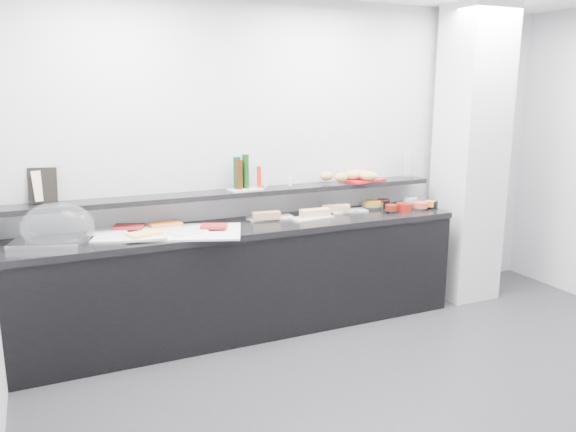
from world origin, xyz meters
name	(u,v)px	position (x,y,z in m)	size (l,w,h in m)	color
ground	(451,415)	(0.00, 0.00, 0.00)	(5.00, 5.00, 0.00)	#2D2D30
back_wall	(309,160)	(0.00, 2.00, 1.35)	(5.00, 0.02, 2.70)	silver
column	(470,156)	(1.50, 1.65, 1.35)	(0.50, 0.50, 2.70)	silver
buffet_cabinet	(248,281)	(-0.70, 1.70, 0.42)	(3.60, 0.60, 0.85)	black
counter_top	(247,228)	(-0.70, 1.70, 0.88)	(3.62, 0.62, 0.05)	black
wall_shelf	(239,193)	(-0.70, 1.88, 1.13)	(3.60, 0.25, 0.04)	black
cloche_base	(49,242)	(-2.17, 1.70, 0.92)	(0.47, 0.31, 0.04)	silver
cloche_dome	(58,227)	(-2.10, 1.69, 1.03)	(0.50, 0.33, 0.34)	white
linen_runner	(170,233)	(-1.33, 1.67, 0.91)	(1.06, 0.50, 0.01)	silver
platter_meat_a	(108,232)	(-1.75, 1.83, 0.92)	(0.28, 0.19, 0.01)	white
food_meat_a	(129,227)	(-1.60, 1.85, 0.94)	(0.22, 0.14, 0.02)	maroon
platter_salmon	(160,227)	(-1.37, 1.82, 0.92)	(0.32, 0.21, 0.01)	silver
food_salmon	(165,224)	(-1.32, 1.82, 0.94)	(0.24, 0.15, 0.02)	orange
platter_cheese	(147,237)	(-1.52, 1.55, 0.92)	(0.29, 0.19, 0.01)	white
food_cheese	(144,234)	(-1.53, 1.58, 0.94)	(0.23, 0.15, 0.02)	#F4CD5F
platter_meat_b	(188,232)	(-1.21, 1.58, 0.92)	(0.26, 0.17, 0.01)	white
food_meat_b	(214,226)	(-1.00, 1.60, 0.94)	(0.20, 0.13, 0.02)	maroon
sandwich_plate_left	(271,218)	(-0.44, 1.83, 0.91)	(0.38, 0.16, 0.01)	white
sandwich_food_left	(266,215)	(-0.50, 1.77, 0.94)	(0.23, 0.09, 0.06)	tan
tongs_left	(256,219)	(-0.60, 1.77, 0.92)	(0.01, 0.01, 0.16)	#B4B7BC
sandwich_plate_mid	(312,218)	(-0.13, 1.68, 0.91)	(0.36, 0.15, 0.01)	silver
sandwich_food_mid	(315,213)	(-0.09, 1.70, 0.94)	(0.25, 0.10, 0.06)	tan
tongs_mid	(323,216)	(-0.03, 1.65, 0.92)	(0.01, 0.01, 0.16)	#B8BAC0
sandwich_plate_right	(348,211)	(0.29, 1.80, 0.91)	(0.34, 0.14, 0.01)	silver
sandwich_food_right	(335,208)	(0.16, 1.80, 0.94)	(0.25, 0.09, 0.06)	tan
tongs_right	(353,212)	(0.27, 1.69, 0.92)	(0.01, 0.01, 0.16)	silver
bowl_glass_fruit	(373,206)	(0.53, 1.78, 0.94)	(0.19, 0.19, 0.07)	white
fill_glass_fruit	(372,203)	(0.57, 1.83, 0.95)	(0.15, 0.15, 0.05)	orange
bowl_black_jam	(383,204)	(0.68, 1.82, 0.94)	(0.12, 0.12, 0.07)	black
fill_black_jam	(383,202)	(0.68, 1.84, 0.95)	(0.12, 0.12, 0.05)	#55110C
bowl_glass_cream	(416,201)	(1.02, 1.79, 0.94)	(0.20, 0.20, 0.07)	white
fill_glass_cream	(410,200)	(0.97, 1.82, 0.95)	(0.13, 0.13, 0.05)	white
bowl_red_jam	(404,207)	(0.76, 1.62, 0.94)	(0.14, 0.14, 0.07)	maroon
fill_red_jam	(391,208)	(0.61, 1.60, 0.95)	(0.11, 0.11, 0.05)	#60160D
bowl_glass_salmon	(417,206)	(0.90, 1.61, 0.94)	(0.14, 0.14, 0.07)	white
fill_glass_salmon	(420,205)	(0.92, 1.59, 0.95)	(0.13, 0.13, 0.05)	#CB4D31
bowl_black_fruit	(432,205)	(1.06, 1.61, 0.94)	(0.11, 0.11, 0.07)	black
fill_black_fruit	(430,204)	(1.03, 1.61, 0.95)	(0.09, 0.09, 0.05)	orange
framed_print	(43,186)	(-2.17, 1.95, 1.28)	(0.20, 0.02, 0.26)	black
print_art	(44,186)	(-2.16, 1.95, 1.28)	(0.16, 0.00, 0.22)	beige
condiment_tray	(245,189)	(-0.65, 1.87, 1.16)	(0.27, 0.17, 0.01)	silver
bottle_green_a	(237,173)	(-0.70, 1.91, 1.29)	(0.06, 0.06, 0.26)	#0E3516
bottle_brown	(239,175)	(-0.70, 1.87, 1.28)	(0.05, 0.05, 0.24)	#381F0A
bottle_green_b	(246,171)	(-0.63, 1.90, 1.30)	(0.06, 0.06, 0.28)	#11390F
bottle_hot	(259,177)	(-0.52, 1.87, 1.25)	(0.04, 0.04, 0.18)	red
shaker_salt	(266,183)	(-0.47, 1.87, 1.20)	(0.03, 0.03, 0.07)	silver
shaker_pepper	(290,182)	(-0.25, 1.86, 1.20)	(0.03, 0.03, 0.07)	white
bread_tray	(362,180)	(0.48, 1.88, 1.16)	(0.36, 0.25, 0.02)	#A61115
bread_roll_nw	(327,176)	(0.14, 1.93, 1.21)	(0.13, 0.08, 0.08)	tan
bread_roll_n	(353,174)	(0.42, 1.95, 1.21)	(0.15, 0.10, 0.08)	#AE7B42
bread_roll_ne	(358,174)	(0.45, 1.91, 1.21)	(0.12, 0.08, 0.08)	tan
bread_roll_sw	(341,177)	(0.22, 1.81, 1.21)	(0.13, 0.08, 0.08)	tan
bread_roll_s	(369,176)	(0.49, 1.78, 1.21)	(0.16, 0.10, 0.08)	gold
bread_roll_midw	(354,175)	(0.39, 1.89, 1.21)	(0.16, 0.10, 0.08)	gold
bread_roll_mide	(363,174)	(0.48, 1.88, 1.21)	(0.14, 0.09, 0.08)	tan
carafe	(407,162)	(0.96, 1.87, 1.30)	(0.11, 0.11, 0.30)	white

